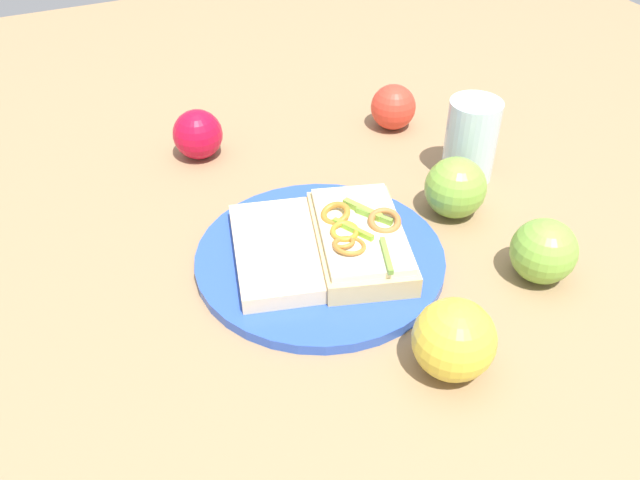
{
  "coord_description": "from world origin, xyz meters",
  "views": [
    {
      "loc": [
        -0.25,
        -0.54,
        0.51
      ],
      "look_at": [
        0.0,
        0.0,
        0.03
      ],
      "focal_mm": 37.35,
      "sensor_mm": 36.0,
      "label": 1
    }
  ],
  "objects_px": {
    "plate": "(320,258)",
    "drinking_glass": "(471,140)",
    "apple_2": "(455,188)",
    "sandwich": "(360,238)",
    "bread_slice_side": "(280,250)",
    "apple_0": "(454,340)",
    "apple_1": "(393,107)",
    "apple_4": "(198,134)",
    "apple_3": "(544,251)"
  },
  "relations": [
    {
      "from": "plate",
      "to": "drinking_glass",
      "type": "relative_size",
      "value": 2.57
    },
    {
      "from": "apple_2",
      "to": "drinking_glass",
      "type": "relative_size",
      "value": 0.69
    },
    {
      "from": "sandwich",
      "to": "bread_slice_side",
      "type": "distance_m",
      "value": 0.09
    },
    {
      "from": "bread_slice_side",
      "to": "apple_0",
      "type": "bearing_deg",
      "value": 37.71
    },
    {
      "from": "apple_1",
      "to": "apple_0",
      "type": "bearing_deg",
      "value": -113.03
    },
    {
      "from": "apple_1",
      "to": "apple_4",
      "type": "relative_size",
      "value": 0.97
    },
    {
      "from": "bread_slice_side",
      "to": "apple_3",
      "type": "xyz_separation_m",
      "value": [
        0.26,
        -0.14,
        0.01
      ]
    },
    {
      "from": "apple_2",
      "to": "apple_3",
      "type": "relative_size",
      "value": 1.05
    },
    {
      "from": "sandwich",
      "to": "apple_2",
      "type": "height_order",
      "value": "apple_2"
    },
    {
      "from": "apple_0",
      "to": "apple_1",
      "type": "xyz_separation_m",
      "value": [
        0.19,
        0.44,
        -0.01
      ]
    },
    {
      "from": "apple_0",
      "to": "drinking_glass",
      "type": "xyz_separation_m",
      "value": [
        0.21,
        0.28,
        0.02
      ]
    },
    {
      "from": "apple_2",
      "to": "apple_4",
      "type": "relative_size",
      "value": 1.1
    },
    {
      "from": "sandwich",
      "to": "apple_3",
      "type": "relative_size",
      "value": 2.69
    },
    {
      "from": "sandwich",
      "to": "bread_slice_side",
      "type": "xyz_separation_m",
      "value": [
        -0.09,
        0.03,
        -0.01
      ]
    },
    {
      "from": "apple_1",
      "to": "apple_2",
      "type": "height_order",
      "value": "apple_2"
    },
    {
      "from": "sandwich",
      "to": "apple_4",
      "type": "distance_m",
      "value": 0.32
    },
    {
      "from": "apple_1",
      "to": "apple_3",
      "type": "distance_m",
      "value": 0.37
    },
    {
      "from": "apple_2",
      "to": "drinking_glass",
      "type": "xyz_separation_m",
      "value": [
        0.07,
        0.07,
        0.02
      ]
    },
    {
      "from": "plate",
      "to": "apple_2",
      "type": "distance_m",
      "value": 0.2
    },
    {
      "from": "plate",
      "to": "apple_1",
      "type": "bearing_deg",
      "value": 46.03
    },
    {
      "from": "apple_1",
      "to": "apple_2",
      "type": "relative_size",
      "value": 0.88
    },
    {
      "from": "apple_0",
      "to": "apple_1",
      "type": "bearing_deg",
      "value": 66.97
    },
    {
      "from": "plate",
      "to": "apple_1",
      "type": "xyz_separation_m",
      "value": [
        0.24,
        0.25,
        0.03
      ]
    },
    {
      "from": "apple_1",
      "to": "plate",
      "type": "bearing_deg",
      "value": -133.97
    },
    {
      "from": "bread_slice_side",
      "to": "apple_3",
      "type": "relative_size",
      "value": 2.32
    },
    {
      "from": "sandwich",
      "to": "apple_1",
      "type": "height_order",
      "value": "apple_1"
    },
    {
      "from": "bread_slice_side",
      "to": "drinking_glass",
      "type": "bearing_deg",
      "value": 117.0
    },
    {
      "from": "bread_slice_side",
      "to": "apple_1",
      "type": "bearing_deg",
      "value": 143.82
    },
    {
      "from": "bread_slice_side",
      "to": "apple_4",
      "type": "bearing_deg",
      "value": -162.9
    },
    {
      "from": "sandwich",
      "to": "drinking_glass",
      "type": "distance_m",
      "value": 0.24
    },
    {
      "from": "bread_slice_side",
      "to": "apple_3",
      "type": "distance_m",
      "value": 0.3
    },
    {
      "from": "drinking_glass",
      "to": "apple_0",
      "type": "bearing_deg",
      "value": -127.13
    },
    {
      "from": "bread_slice_side",
      "to": "drinking_glass",
      "type": "xyz_separation_m",
      "value": [
        0.31,
        0.07,
        0.03
      ]
    },
    {
      "from": "plate",
      "to": "apple_2",
      "type": "xyz_separation_m",
      "value": [
        0.19,
        0.02,
        0.03
      ]
    },
    {
      "from": "plate",
      "to": "apple_4",
      "type": "height_order",
      "value": "apple_4"
    },
    {
      "from": "apple_0",
      "to": "apple_3",
      "type": "bearing_deg",
      "value": 23.29
    },
    {
      "from": "plate",
      "to": "bread_slice_side",
      "type": "height_order",
      "value": "bread_slice_side"
    },
    {
      "from": "apple_4",
      "to": "apple_3",
      "type": "bearing_deg",
      "value": -56.7
    },
    {
      "from": "sandwich",
      "to": "apple_0",
      "type": "distance_m",
      "value": 0.19
    },
    {
      "from": "sandwich",
      "to": "drinking_glass",
      "type": "relative_size",
      "value": 1.77
    },
    {
      "from": "sandwich",
      "to": "drinking_glass",
      "type": "height_order",
      "value": "drinking_glass"
    },
    {
      "from": "apple_2",
      "to": "apple_4",
      "type": "bearing_deg",
      "value": 133.0
    },
    {
      "from": "sandwich",
      "to": "apple_3",
      "type": "height_order",
      "value": "apple_3"
    },
    {
      "from": "sandwich",
      "to": "bread_slice_side",
      "type": "bearing_deg",
      "value": -90.2
    },
    {
      "from": "plate",
      "to": "sandwich",
      "type": "distance_m",
      "value": 0.05
    },
    {
      "from": "apple_3",
      "to": "sandwich",
      "type": "bearing_deg",
      "value": 146.38
    },
    {
      "from": "apple_1",
      "to": "apple_3",
      "type": "relative_size",
      "value": 0.92
    },
    {
      "from": "apple_2",
      "to": "apple_3",
      "type": "xyz_separation_m",
      "value": [
        0.02,
        -0.14,
        -0.0
      ]
    },
    {
      "from": "plate",
      "to": "apple_3",
      "type": "distance_m",
      "value": 0.25
    },
    {
      "from": "sandwich",
      "to": "plate",
      "type": "bearing_deg",
      "value": -90.4
    }
  ]
}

